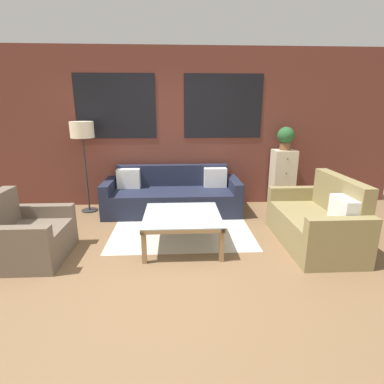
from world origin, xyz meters
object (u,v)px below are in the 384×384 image
Objects in this scene: settee_vintage at (317,223)px; coffee_table at (182,219)px; drawer_cabinet at (282,178)px; potted_plant at (286,137)px; floor_lamp at (82,134)px; armchair_corner at (28,237)px; couch_dark at (172,196)px.

settee_vintage is 1.49× the size of coffee_table.
drawer_cabinet is 0.75m from potted_plant.
drawer_cabinet is (3.52, 0.14, -0.83)m from floor_lamp.
potted_plant is (3.75, 1.89, 1.00)m from armchair_corner.
floor_lamp is 1.49× the size of drawer_cabinet.
settee_vintage is at bearing -93.33° from drawer_cabinet.
potted_plant is at bearing 26.78° from armchair_corner.
floor_lamp is at bearing 176.37° from couch_dark.
drawer_cabinet reaches higher than settee_vintage.
drawer_cabinet is (2.03, 0.24, 0.25)m from couch_dark.
couch_dark is 2.59× the size of armchair_corner.
settee_vintage is 1.79m from coffee_table.
floor_lamp is (-1.48, 0.09, 1.08)m from couch_dark.
settee_vintage reaches higher than armchair_corner.
armchair_corner reaches higher than couch_dark.
floor_lamp is at bearing 155.70° from settee_vintage.
coffee_table is at bearing -42.30° from floor_lamp.
floor_lamp reaches higher than potted_plant.
drawer_cabinet is at bearing 40.71° from coffee_table.
potted_plant is (2.03, 0.24, 1.00)m from couch_dark.
couch_dark is 1.49× the size of floor_lamp.
armchair_corner reaches higher than coffee_table.
coffee_table is at bearing -139.29° from drawer_cabinet.
floor_lamp is at bearing -177.69° from drawer_cabinet.
drawer_cabinet is (0.10, 1.69, 0.21)m from settee_vintage.
settee_vintage is (1.93, -1.45, 0.03)m from couch_dark.
potted_plant is at bearing 2.31° from floor_lamp.
potted_plant is (0.00, 0.00, 0.75)m from drawer_cabinet.
coffee_table is (0.14, -1.39, 0.10)m from couch_dark.
armchair_corner is 0.91× the size of coffee_table.
settee_vintage is 3.65m from armchair_corner.
floor_lamp reaches higher than coffee_table.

